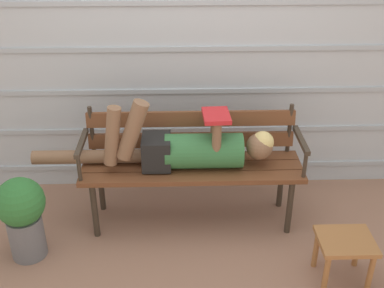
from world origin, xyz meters
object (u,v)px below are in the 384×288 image
reclining_person (184,148)px  potted_plant (22,214)px  footstool (345,248)px  park_bench (192,157)px

reclining_person → potted_plant: 1.17m
footstool → potted_plant: 2.09m
potted_plant → reclining_person: bearing=18.1°
reclining_person → footstool: bearing=-32.9°
reclining_person → footstool: size_ratio=4.97×
park_bench → reclining_person: 0.15m
reclining_person → potted_plant: size_ratio=2.85×
park_bench → footstool: 1.20m
reclining_person → potted_plant: bearing=-161.9°
park_bench → reclining_person: bearing=-129.9°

